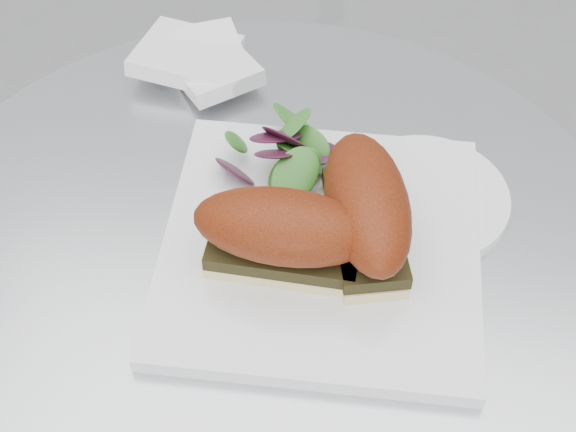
% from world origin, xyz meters
% --- Properties ---
extents(table, '(0.70, 0.70, 0.73)m').
position_xyz_m(table, '(0.00, 0.00, 0.49)').
color(table, silver).
rests_on(table, ground).
extents(plate, '(0.30, 0.30, 0.02)m').
position_xyz_m(plate, '(0.05, 0.02, 0.74)').
color(plate, white).
rests_on(plate, table).
extents(sandwich_left, '(0.15, 0.07, 0.08)m').
position_xyz_m(sandwich_left, '(0.02, -0.01, 0.79)').
color(sandwich_left, beige).
rests_on(sandwich_left, plate).
extents(sandwich_right, '(0.12, 0.17, 0.08)m').
position_xyz_m(sandwich_right, '(0.08, 0.03, 0.79)').
color(sandwich_right, beige).
rests_on(sandwich_right, plate).
extents(salad, '(0.11, 0.11, 0.05)m').
position_xyz_m(salad, '(0.00, 0.11, 0.77)').
color(salad, '#3B892D').
rests_on(salad, plate).
extents(napkin, '(0.17, 0.17, 0.02)m').
position_xyz_m(napkin, '(-0.12, 0.23, 0.74)').
color(napkin, white).
rests_on(napkin, table).
extents(saucer, '(0.16, 0.16, 0.01)m').
position_xyz_m(saucer, '(0.13, 0.10, 0.74)').
color(saucer, white).
rests_on(saucer, table).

